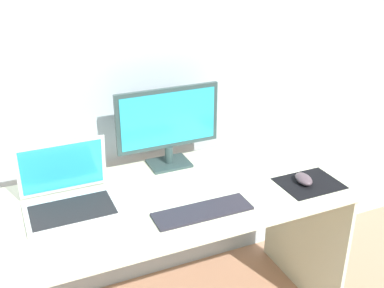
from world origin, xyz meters
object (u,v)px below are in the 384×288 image
object	(u,v)px
laptop	(69,196)
mouse	(304,179)
keyboard_external	(202,211)
monitor	(168,124)

from	to	relation	value
laptop	mouse	world-z (taller)	laptop
keyboard_external	mouse	xyz separation A→B (m)	(0.48, 0.03, 0.02)
monitor	mouse	bearing A→B (deg)	-40.89
monitor	laptop	world-z (taller)	monitor
monitor	keyboard_external	bearing A→B (deg)	-94.05
laptop	mouse	bearing A→B (deg)	-13.06
laptop	keyboard_external	distance (m)	0.51
monitor	keyboard_external	distance (m)	0.46
monitor	keyboard_external	xyz separation A→B (m)	(-0.03, -0.42, -0.19)
monitor	mouse	xyz separation A→B (m)	(0.45, -0.39, -0.18)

